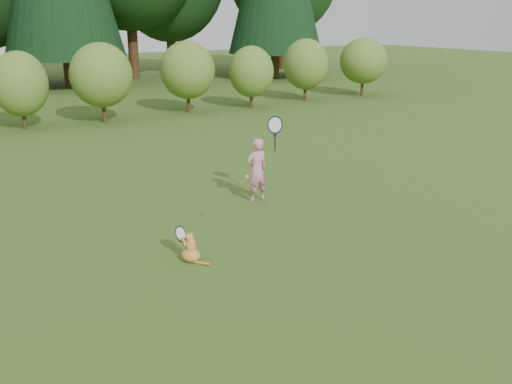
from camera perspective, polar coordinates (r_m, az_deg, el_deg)
ground at (r=9.50m, az=1.53°, el=-5.44°), size 100.00×100.00×0.00m
shrub_row at (r=21.00m, az=-18.62°, el=10.19°), size 28.00×3.00×2.80m
child at (r=11.59m, az=0.14°, el=2.37°), size 0.72×0.44×1.96m
cat at (r=8.93m, az=-6.61°, el=-5.40°), size 0.37×0.70×0.63m
tennis_ball at (r=9.24m, az=-0.91°, el=1.55°), size 0.06×0.06×0.06m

